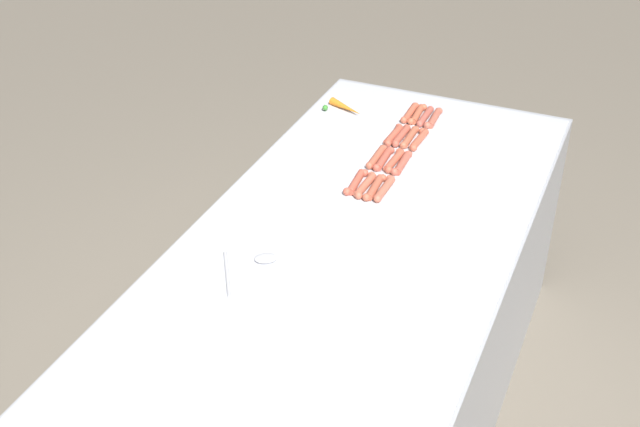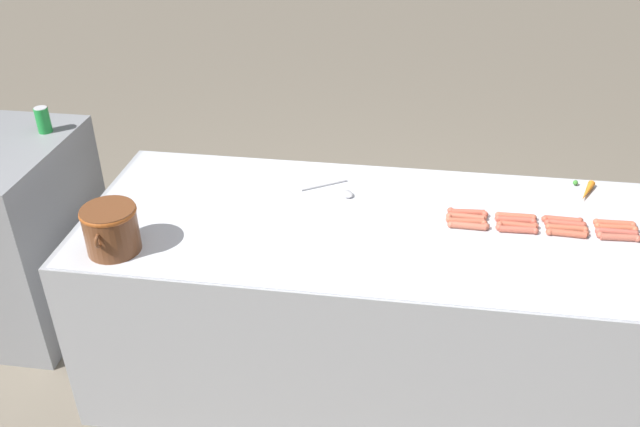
{
  "view_description": "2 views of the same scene",
  "coord_description": "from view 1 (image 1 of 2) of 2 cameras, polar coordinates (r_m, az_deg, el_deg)",
  "views": [
    {
      "loc": [
        -0.75,
        1.92,
        2.33
      ],
      "look_at": [
        0.11,
        -0.08,
        0.91
      ],
      "focal_mm": 46.49,
      "sensor_mm": 36.0,
      "label": 1
    },
    {
      "loc": [
        -2.29,
        -0.1,
        2.3
      ],
      "look_at": [
        0.05,
        0.23,
        0.84
      ],
      "focal_mm": 36.84,
      "sensor_mm": 36.0,
      "label": 2
    }
  ],
  "objects": [
    {
      "name": "hot_dog_5",
      "position": [
        3.17,
        6.19,
        5.24
      ],
      "size": [
        0.03,
        0.17,
        0.03
      ],
      "color": "#B5593F",
      "rests_on": "griddle_counter"
    },
    {
      "name": "hot_dog_13",
      "position": [
        3.18,
        5.08,
        5.4
      ],
      "size": [
        0.03,
        0.17,
        0.03
      ],
      "color": "#B5533E",
      "rests_on": "griddle_counter"
    },
    {
      "name": "hot_dog_9",
      "position": [
        3.18,
        5.61,
        5.36
      ],
      "size": [
        0.03,
        0.17,
        0.03
      ],
      "color": "#B1513F",
      "rests_on": "griddle_counter"
    },
    {
      "name": "hot_dog_14",
      "position": [
        3.02,
        3.91,
        3.91
      ],
      "size": [
        0.03,
        0.17,
        0.03
      ],
      "color": "#B0573F",
      "rests_on": "griddle_counter"
    },
    {
      "name": "hot_dog_15",
      "position": [
        2.86,
        2.49,
        2.18
      ],
      "size": [
        0.04,
        0.17,
        0.03
      ],
      "color": "#BA513E",
      "rests_on": "griddle_counter"
    },
    {
      "name": "hot_dog_8",
      "position": [
        3.35,
        6.72,
        6.8
      ],
      "size": [
        0.04,
        0.17,
        0.03
      ],
      "color": "#BD5A3E",
      "rests_on": "griddle_counter"
    },
    {
      "name": "griddle_counter",
      "position": [
        2.81,
        1.42,
        -9.72
      ],
      "size": [
        1.01,
        2.42,
        0.85
      ],
      "color": "#9EA0A5",
      "rests_on": "ground_plane"
    },
    {
      "name": "carrot",
      "position": [
        3.38,
        1.73,
        7.3
      ],
      "size": [
        0.17,
        0.1,
        0.03
      ],
      "color": "orange",
      "rests_on": "griddle_counter"
    },
    {
      "name": "hot_dog_0",
      "position": [
        3.32,
        7.81,
        6.53
      ],
      "size": [
        0.04,
        0.17,
        0.03
      ],
      "color": "#B55A47",
      "rests_on": "griddle_counter"
    },
    {
      "name": "hot_dog_2",
      "position": [
        2.99,
        5.63,
        3.49
      ],
      "size": [
        0.03,
        0.17,
        0.03
      ],
      "color": "#B55442",
      "rests_on": "griddle_counter"
    },
    {
      "name": "hot_dog_11",
      "position": [
        2.85,
        3.12,
        1.96
      ],
      "size": [
        0.03,
        0.17,
        0.03
      ],
      "color": "#B95C44",
      "rests_on": "griddle_counter"
    },
    {
      "name": "hot_dog_3",
      "position": [
        2.83,
        4.39,
        1.73
      ],
      "size": [
        0.03,
        0.17,
        0.03
      ],
      "color": "#B55D47",
      "rests_on": "griddle_counter"
    },
    {
      "name": "hot_dog_10",
      "position": [
        3.01,
        4.41,
        3.77
      ],
      "size": [
        0.03,
        0.17,
        0.03
      ],
      "color": "#B9503F",
      "rests_on": "griddle_counter"
    },
    {
      "name": "hot_dog_4",
      "position": [
        3.33,
        7.25,
        6.64
      ],
      "size": [
        0.03,
        0.17,
        0.03
      ],
      "color": "#B05345",
      "rests_on": "griddle_counter"
    },
    {
      "name": "hot_dog_7",
      "position": [
        2.84,
        3.78,
        1.8
      ],
      "size": [
        0.04,
        0.17,
        0.03
      ],
      "color": "#B0553D",
      "rests_on": "griddle_counter"
    },
    {
      "name": "hot_dog_12",
      "position": [
        3.36,
        6.2,
        6.9
      ],
      "size": [
        0.03,
        0.17,
        0.03
      ],
      "color": "#BC583F",
      "rests_on": "griddle_counter"
    },
    {
      "name": "hot_dog_1",
      "position": [
        3.16,
        6.76,
        5.09
      ],
      "size": [
        0.04,
        0.17,
        0.03
      ],
      "color": "#B4553D",
      "rests_on": "griddle_counter"
    },
    {
      "name": "hot_dog_6",
      "position": [
        3.0,
        5.13,
        3.65
      ],
      "size": [
        0.03,
        0.17,
        0.03
      ],
      "color": "#B8553E",
      "rests_on": "griddle_counter"
    },
    {
      "name": "serving_spoon",
      "position": [
        2.49,
        -4.64,
        -3.44
      ],
      "size": [
        0.18,
        0.25,
        0.02
      ],
      "color": "#B7B7BC",
      "rests_on": "griddle_counter"
    }
  ]
}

